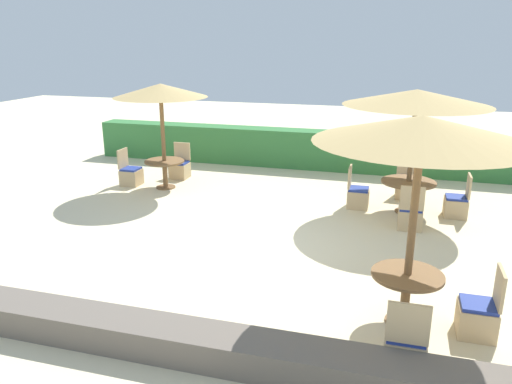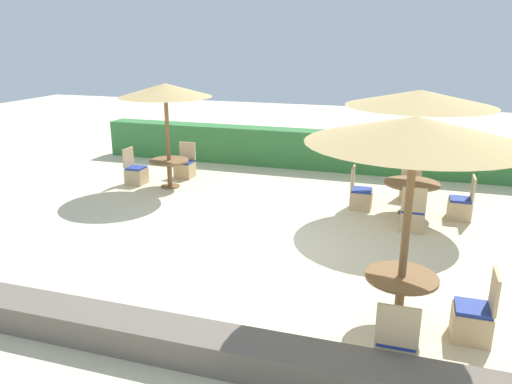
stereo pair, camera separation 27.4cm
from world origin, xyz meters
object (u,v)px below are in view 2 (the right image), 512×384
Objects in this scene: parasol_back_right at (420,98)px; parasol_back_left at (165,91)px; round_table_front_right at (401,288)px; round_table_back_right at (412,189)px; round_table_back_left at (169,166)px; patio_chair_back_right_north at (410,188)px; parasol_front_right at (416,131)px; patio_chair_back_left_west at (136,174)px; patio_chair_back_right_west at (360,197)px; patio_chair_back_right_east at (461,207)px; patio_chair_front_right_south at (395,350)px; patio_chair_back_left_north at (185,168)px; patio_chair_front_right_east at (473,320)px; patio_chair_back_right_south at (412,218)px.

parasol_back_right is 5.84m from parasol_back_left.
round_table_front_right is 4.58m from round_table_back_right.
round_table_front_right is 7.54m from round_table_back_left.
round_table_back_right is 1.10m from patio_chair_back_right_north.
parasol_front_right reaches higher than round_table_back_left.
patio_chair_back_right_west is at bearing 88.03° from patio_chair_back_left_west.
round_table_back_left is (-5.84, 0.25, -0.03)m from round_table_back_right.
round_table_front_right is at bearing 167.00° from patio_chair_back_right_east.
patio_chair_front_right_south and patio_chair_back_right_north have the same top height.
patio_chair_front_right_south is at bearing -45.12° from round_table_back_left.
parasol_back_left reaches higher than round_table_back_right.
patio_chair_back_left_west is at bearing 144.49° from parasol_front_right.
round_table_back_left is (-5.79, 4.83, 0.00)m from round_table_front_right.
patio_chair_back_left_west is 1.35m from patio_chair_back_left_north.
parasol_front_right reaches higher than round_table_back_right.
patio_chair_back_left_west is at bearing -179.13° from round_table_back_left.
patio_chair_front_right_south is 1.00× the size of patio_chair_back_right_west.
round_table_front_right is 7.77m from parasol_back_left.
patio_chair_back_right_north is at bearing 8.81° from patio_chair_front_right_east.
patio_chair_back_right_south is at bearing -11.94° from parasol_back_left.
round_table_back_right is 1.05m from patio_chair_back_right_east.
patio_chair_back_left_north is (-0.03, 0.96, -0.28)m from round_table_back_left.
parasol_front_right is 2.53m from patio_chair_front_right_south.
patio_chair_front_right_east is at bearing 139.12° from patio_chair_back_left_north.
round_table_back_right is 1.24× the size of patio_chair_back_left_west.
patio_chair_back_right_north is 0.36× the size of parasol_back_left.
parasol_back_right reaches higher than patio_chair_back_right_west.
patio_chair_front_right_south and patio_chair_back_right_east have the same top height.
patio_chair_back_right_west is 1.00× the size of patio_chair_back_left_north.
parasol_back_left reaches higher than patio_chair_back_right_west.
parasol_back_left is (-5.79, 4.83, 1.87)m from round_table_front_right.
patio_chair_back_left_north is (-5.82, 6.77, 0.00)m from patio_chair_front_right_south.
patio_chair_back_left_west is (-6.80, 0.24, -2.20)m from parasol_back_right.
patio_chair_front_right_south is 5.57m from round_table_back_right.
round_table_back_left is at bearing 140.14° from parasol_front_right.
patio_chair_back_right_east is (1.01, -0.01, -2.20)m from parasol_back_right.
parasol_back_right is 3.22× the size of patio_chair_back_right_north.
patio_chair_back_left_north reaches higher than round_table_front_right.
patio_chair_back_right_west reaches higher than round_table_back_left.
round_table_back_left is 0.99m from patio_chair_back_left_north.
patio_chair_back_right_south is 0.36× the size of parasol_back_left.
round_table_back_right is 6.81m from patio_chair_back_left_west.
round_table_front_right is at bearing -39.86° from round_table_back_left.
patio_chair_front_right_east is (0.90, 0.95, 0.00)m from patio_chair_front_right_south.
round_table_front_right is at bearing -90.62° from parasol_back_right.
patio_chair_front_right_east is 0.31× the size of parasol_back_right.
patio_chair_front_right_east and patio_chair_back_left_west have the same top height.
patio_chair_front_right_south reaches higher than round_table_back_right.
patio_chair_back_right_east is at bearing 88.62° from patio_chair_back_right_west.
patio_chair_back_right_north is 1.49m from patio_chair_back_right_east.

